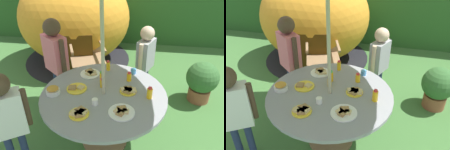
{
  "view_description": "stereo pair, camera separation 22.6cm",
  "coord_description": "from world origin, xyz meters",
  "views": [
    {
      "loc": [
        0.36,
        -1.9,
        2.1
      ],
      "look_at": [
        0.09,
        0.01,
        0.92
      ],
      "focal_mm": 36.4,
      "sensor_mm": 36.0,
      "label": 1
    },
    {
      "loc": [
        0.58,
        -1.86,
        2.1
      ],
      "look_at": [
        0.09,
        0.01,
        0.92
      ],
      "focal_mm": 36.4,
      "sensor_mm": 36.0,
      "label": 2
    }
  ],
  "objects": [
    {
      "name": "plate_mid_right",
      "position": [
        -0.31,
        0.04,
        0.7
      ],
      "size": [
        0.22,
        0.22,
        0.03
      ],
      "color": "yellow",
      "rests_on": "garden_table"
    },
    {
      "name": "plate_mid_left",
      "position": [
        0.22,
        -0.28,
        0.7
      ],
      "size": [
        0.25,
        0.25,
        0.03
      ],
      "color": "white",
      "rests_on": "garden_table"
    },
    {
      "name": "juice_bottle_near_left",
      "position": [
        -0.06,
        0.23,
        0.75
      ],
      "size": [
        0.06,
        0.06,
        0.13
      ],
      "color": "yellow",
      "rests_on": "garden_table"
    },
    {
      "name": "plate_center_front",
      "position": [
        -0.17,
        -0.35,
        0.71
      ],
      "size": [
        0.19,
        0.19,
        0.03
      ],
      "color": "yellow",
      "rests_on": "garden_table"
    },
    {
      "name": "wooden_chair",
      "position": [
        -0.49,
        1.22,
        0.58
      ],
      "size": [
        0.64,
        0.62,
        1.03
      ],
      "rotation": [
        0.0,
        0.0,
        0.38
      ],
      "color": "#93704C",
      "rests_on": "ground_plane"
    },
    {
      "name": "potted_plant",
      "position": [
        1.25,
        0.99,
        0.34
      ],
      "size": [
        0.45,
        0.45,
        0.62
      ],
      "color": "brown",
      "rests_on": "ground_plane"
    },
    {
      "name": "cup_far",
      "position": [
        0.28,
        0.46,
        0.72
      ],
      "size": [
        0.07,
        0.07,
        0.06
      ],
      "primitive_type": "cylinder",
      "color": "#4C99D8",
      "rests_on": "garden_table"
    },
    {
      "name": "snack_bowl",
      "position": [
        -0.53,
        -0.07,
        0.73
      ],
      "size": [
        0.15,
        0.15,
        0.08
      ],
      "color": "white",
      "rests_on": "garden_table"
    },
    {
      "name": "plate_far_right",
      "position": [
        -0.23,
        0.37,
        0.7
      ],
      "size": [
        0.23,
        0.23,
        0.03
      ],
      "color": "white",
      "rests_on": "garden_table"
    },
    {
      "name": "garden_table",
      "position": [
        0.0,
        0.0,
        0.57
      ],
      "size": [
        1.33,
        1.33,
        0.69
      ],
      "color": "brown",
      "rests_on": "ground_plane"
    },
    {
      "name": "juice_bottle_center_back",
      "position": [
        -0.04,
        0.12,
        0.74
      ],
      "size": [
        0.04,
        0.04,
        0.11
      ],
      "color": "yellow",
      "rests_on": "garden_table"
    },
    {
      "name": "cup_near",
      "position": [
        -0.05,
        -0.19,
        0.72
      ],
      "size": [
        0.06,
        0.06,
        0.06
      ],
      "primitive_type": "cylinder",
      "color": "white",
      "rests_on": "garden_table"
    },
    {
      "name": "dome_tent",
      "position": [
        -0.89,
        2.06,
        0.82
      ],
      "size": [
        2.49,
        2.49,
        1.66
      ],
      "rotation": [
        0.0,
        0.0,
        0.25
      ],
      "color": "orange",
      "rests_on": "ground_plane"
    },
    {
      "name": "juice_bottle_near_right",
      "position": [
        0.24,
        0.29,
        0.74
      ],
      "size": [
        0.05,
        0.05,
        0.11
      ],
      "color": "yellow",
      "rests_on": "garden_table"
    },
    {
      "name": "child_in_grey_shirt",
      "position": [
        0.42,
        0.95,
        0.71
      ],
      "size": [
        0.26,
        0.36,
        1.12
      ],
      "rotation": [
        0.0,
        0.0,
        -1.99
      ],
      "color": "navy",
      "rests_on": "ground_plane"
    },
    {
      "name": "child_in_white_shirt",
      "position": [
        -0.79,
        -0.5,
        0.74
      ],
      "size": [
        0.34,
        0.3,
        1.16
      ],
      "rotation": [
        0.0,
        0.0,
        0.56
      ],
      "color": "navy",
      "rests_on": "ground_plane"
    },
    {
      "name": "plate_front_edge",
      "position": [
        0.25,
        0.07,
        0.71
      ],
      "size": [
        0.18,
        0.18,
        0.03
      ],
      "color": "yellow",
      "rests_on": "garden_table"
    },
    {
      "name": "juice_bottle_far_left",
      "position": [
        -0.03,
        0.5,
        0.75
      ],
      "size": [
        0.05,
        0.05,
        0.13
      ],
      "color": "yellow",
      "rests_on": "garden_table"
    },
    {
      "name": "hedge_backdrop",
      "position": [
        0.0,
        3.32,
        0.86
      ],
      "size": [
        9.0,
        0.7,
        1.72
      ],
      "primitive_type": "cube",
      "color": "#285623",
      "rests_on": "ground_plane"
    },
    {
      "name": "juice_bottle_back_edge",
      "position": [
        0.47,
        -0.01,
        0.75
      ],
      "size": [
        0.06,
        0.06,
        0.13
      ],
      "color": "yellow",
      "rests_on": "garden_table"
    },
    {
      "name": "child_in_pink_shirt",
      "position": [
        -0.74,
        0.61,
        0.82
      ],
      "size": [
        0.37,
        0.35,
        1.28
      ],
      "rotation": [
        0.0,
        0.0,
        -0.69
      ],
      "color": "navy",
      "rests_on": "ground_plane"
    },
    {
      "name": "ground_plane",
      "position": [
        0.0,
        0.0,
        -0.01
      ],
      "size": [
        10.0,
        10.0,
        0.02
      ],
      "primitive_type": "cube",
      "color": "#3D6B33"
    }
  ]
}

